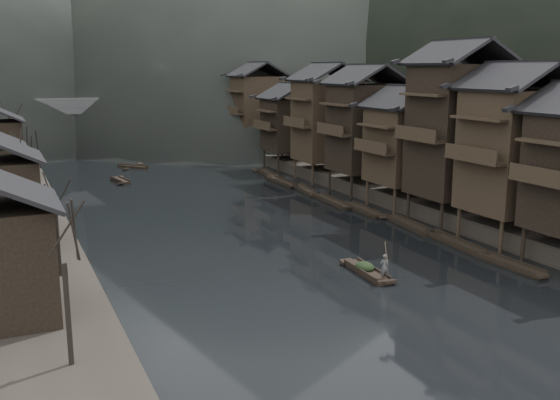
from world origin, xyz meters
TOP-DOWN VIEW (x-y plane):
  - water at (0.00, 0.00)m, footprint 300.00×300.00m
  - right_bank at (35.00, 40.00)m, footprint 40.00×200.00m
  - stilt_houses at (17.28, 19.01)m, footprint 9.00×67.60m
  - bare_trees at (-17.00, 20.69)m, footprint 3.85×62.47m
  - moored_sampans at (11.97, 15.34)m, footprint 3.15×49.49m
  - midriver_boats at (-4.62, 44.73)m, footprint 6.56×15.38m
  - stone_bridge at (-0.00, 72.00)m, footprint 40.00×6.00m
  - hero_sampan at (2.29, -3.40)m, footprint 1.45×5.52m
  - cargo_heap at (2.27, -3.15)m, footprint 1.21×1.58m
  - boatman at (2.40, -5.31)m, footprint 0.67×0.47m
  - bamboo_pole at (2.60, -5.31)m, footprint 1.64×1.75m

SIDE VIEW (x-z plane):
  - water at x=0.00m, z-range 0.00..0.00m
  - midriver_boats at x=-4.62m, z-range -0.01..0.42m
  - hero_sampan at x=2.29m, z-range -0.02..0.42m
  - moored_sampans at x=11.97m, z-range -0.03..0.44m
  - cargo_heap at x=2.27m, z-range 0.44..1.16m
  - right_bank at x=35.00m, z-range 0.00..1.80m
  - boatman at x=2.40m, z-range 0.44..2.18m
  - bamboo_pole at x=2.60m, z-range 2.18..5.72m
  - stone_bridge at x=0.00m, z-range 0.61..9.61m
  - bare_trees at x=-17.00m, z-range 2.48..10.18m
  - stilt_houses at x=17.28m, z-range 0.62..17.15m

